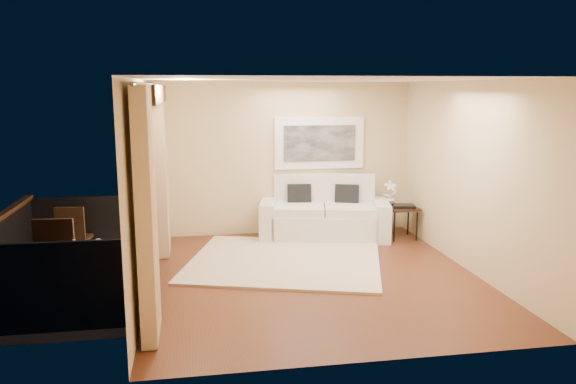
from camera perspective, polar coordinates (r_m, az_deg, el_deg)
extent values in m
plane|color=brown|center=(7.92, 2.72, -8.59)|extent=(5.00, 5.00, 0.00)
plane|color=white|center=(7.48, 2.90, 11.33)|extent=(5.00, 5.00, 0.00)
plane|color=#D1BB8C|center=(10.02, -0.27, 3.41)|extent=(4.50, 0.00, 4.50)
plane|color=#D1BB8C|center=(5.22, 8.72, -3.41)|extent=(4.50, 0.00, 4.50)
plane|color=#D1BB8C|center=(8.36, 18.05, 1.45)|extent=(0.00, 5.00, 5.00)
plane|color=#D1BB8C|center=(9.26, -13.48, 2.53)|extent=(0.00, 2.70, 2.70)
plane|color=#D1BB8C|center=(5.63, -15.84, -2.66)|extent=(0.00, 2.70, 2.70)
plane|color=#D1BB8C|center=(7.33, -14.80, 9.84)|extent=(0.00, 2.40, 2.40)
cube|color=black|center=(7.32, -13.85, 9.65)|extent=(0.28, 2.40, 0.22)
cube|color=#605B56|center=(7.93, -20.48, -9.73)|extent=(1.80, 2.60, 0.12)
cube|color=black|center=(7.97, -26.86, -5.88)|extent=(0.06, 2.60, 1.00)
cube|color=black|center=(8.96, -19.23, -3.58)|extent=(1.80, 0.06, 1.00)
cube|color=black|center=(6.57, -22.84, -8.93)|extent=(1.80, 0.06, 1.00)
cube|color=black|center=(7.85, -27.17, -2.23)|extent=(0.10, 2.60, 0.06)
cube|color=tan|center=(8.96, -12.69, 2.11)|extent=(0.16, 0.75, 2.62)
cube|color=tan|center=(5.92, -14.18, -2.25)|extent=(0.16, 0.75, 2.62)
cylinder|color=#4C473F|center=(7.32, -13.73, 10.51)|extent=(0.04, 4.80, 0.04)
cube|color=white|center=(10.08, 3.20, 4.98)|extent=(1.62, 0.05, 0.92)
cube|color=black|center=(10.04, 3.25, 4.96)|extent=(1.30, 0.02, 0.64)
cube|color=beige|center=(8.55, -0.31, -7.01)|extent=(3.41, 3.17, 0.04)
cube|color=silver|center=(9.88, 3.70, -3.37)|extent=(1.95, 1.30, 0.44)
cube|color=silver|center=(10.15, 3.68, -0.61)|extent=(1.80, 0.60, 0.87)
cube|color=silver|center=(9.88, -2.00, -2.72)|extent=(0.45, 0.98, 0.65)
cube|color=silver|center=(9.93, 9.39, -2.80)|extent=(0.45, 0.98, 0.65)
cube|color=silver|center=(9.78, 1.19, -1.71)|extent=(1.00, 1.00, 0.15)
cube|color=silver|center=(9.80, 6.26, -1.75)|extent=(1.00, 1.00, 0.15)
cube|color=black|center=(9.98, 1.16, -0.41)|extent=(0.44, 0.24, 0.43)
cube|color=black|center=(10.00, 6.00, -0.45)|extent=(0.46, 0.32, 0.43)
cube|color=black|center=(9.94, 11.50, -1.61)|extent=(0.56, 0.56, 0.04)
cylinder|color=black|center=(9.75, 10.75, -3.50)|extent=(0.03, 0.03, 0.52)
cylinder|color=black|center=(9.90, 12.97, -3.38)|extent=(0.03, 0.03, 0.52)
cylinder|color=black|center=(10.12, 9.95, -2.96)|extent=(0.03, 0.03, 0.52)
cylinder|color=black|center=(10.26, 12.10, -2.85)|extent=(0.03, 0.03, 0.52)
cube|color=black|center=(9.90, 11.66, -1.42)|extent=(0.43, 0.35, 0.05)
imported|color=white|center=(9.96, 10.38, -0.14)|extent=(0.24, 0.16, 0.45)
cube|color=black|center=(7.21, -20.40, -5.69)|extent=(0.72, 0.72, 0.05)
cylinder|color=black|center=(7.14, -22.44, -8.89)|extent=(0.04, 0.04, 0.63)
cylinder|color=black|center=(7.05, -18.66, -8.89)|extent=(0.04, 0.04, 0.63)
cylinder|color=black|center=(7.58, -21.67, -7.73)|extent=(0.04, 0.04, 0.63)
cylinder|color=black|center=(7.49, -18.11, -7.70)|extent=(0.04, 0.04, 0.63)
cube|color=black|center=(8.76, -20.80, -4.45)|extent=(0.45, 0.45, 0.05)
cube|color=black|center=(8.53, -21.26, -3.19)|extent=(0.41, 0.09, 0.53)
cylinder|color=black|center=(8.92, -19.38, -5.60)|extent=(0.03, 0.03, 0.42)
cylinder|color=black|center=(9.02, -21.40, -5.56)|extent=(0.03, 0.03, 0.42)
cylinder|color=black|center=(8.62, -19.97, -6.20)|extent=(0.03, 0.03, 0.42)
cylinder|color=black|center=(8.72, -22.05, -6.15)|extent=(0.03, 0.03, 0.42)
cube|color=black|center=(7.11, -22.97, -7.49)|extent=(0.49, 0.49, 0.06)
cube|color=black|center=(7.23, -22.65, -4.89)|extent=(0.47, 0.08, 0.61)
cylinder|color=black|center=(7.08, -24.73, -9.93)|extent=(0.03, 0.03, 0.48)
cylinder|color=black|center=(6.97, -21.74, -10.03)|extent=(0.03, 0.03, 0.48)
cylinder|color=black|center=(7.41, -23.82, -8.94)|extent=(0.03, 0.03, 0.48)
cylinder|color=black|center=(7.31, -20.97, -9.01)|extent=(0.03, 0.03, 0.48)
cylinder|color=silver|center=(7.27, -21.75, -4.67)|extent=(0.18, 0.18, 0.20)
cylinder|color=red|center=(7.30, -19.84, -5.00)|extent=(0.06, 0.06, 0.07)
cylinder|color=silver|center=(7.01, -20.89, -5.24)|extent=(0.04, 0.04, 0.18)
cylinder|color=silver|center=(7.13, -19.17, -5.11)|extent=(0.06, 0.06, 0.12)
cylinder|color=silver|center=(7.16, -18.71, -5.03)|extent=(0.06, 0.06, 0.12)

